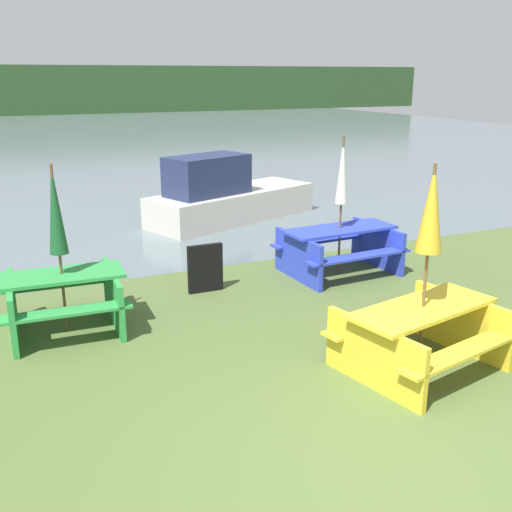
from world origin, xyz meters
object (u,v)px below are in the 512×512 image
picnic_table_yellow (421,331)px  boat (226,197)px  picnic_table_blue (339,246)px  umbrella_gold (431,211)px  umbrella_white (342,172)px  picnic_table_green (64,297)px  umbrella_darkgreen (55,211)px  signboard (205,268)px

picnic_table_yellow → boat: bearing=85.0°
picnic_table_blue → umbrella_gold: size_ratio=0.84×
umbrella_white → boat: bearing=94.5°
picnic_table_blue → umbrella_white: size_ratio=0.85×
umbrella_gold → umbrella_white: size_ratio=1.02×
picnic_table_green → boat: (4.18, 4.85, 0.09)m
picnic_table_yellow → umbrella_darkgreen: bearing=141.8°
picnic_table_blue → signboard: size_ratio=2.61×
picnic_table_blue → umbrella_gold: umbrella_gold is taller
umbrella_gold → umbrella_darkgreen: (-3.51, 2.76, -0.24)m
picnic_table_green → umbrella_gold: 4.68m
signboard → picnic_table_blue: bearing=-1.5°
picnic_table_green → umbrella_white: 4.72m
boat → picnic_table_blue: bearing=-105.6°
picnic_table_yellow → umbrella_gold: umbrella_gold is taller
picnic_table_blue → signboard: 2.36m
picnic_table_yellow → umbrella_gold: 1.38m
umbrella_gold → boat: bearing=85.0°
picnic_table_yellow → umbrella_darkgreen: 4.61m
picnic_table_yellow → umbrella_gold: bearing=180.0°
picnic_table_green → picnic_table_blue: size_ratio=0.82×
umbrella_gold → signboard: (-1.35, 3.39, -1.46)m
picnic_table_blue → boat: size_ratio=0.45×
umbrella_gold → boat: umbrella_gold is taller
picnic_table_yellow → picnic_table_green: bearing=141.8°
picnic_table_blue → umbrella_white: umbrella_white is taller
picnic_table_yellow → boat: 7.65m
umbrella_darkgreen → signboard: 2.56m
picnic_table_yellow → signboard: 3.65m
picnic_table_yellow → picnic_table_blue: (1.01, 3.32, 0.02)m
umbrella_white → signboard: (-2.36, 0.06, -1.34)m
picnic_table_blue → umbrella_white: bearing=45.0°
signboard → picnic_table_green: bearing=-164.0°
umbrella_darkgreen → umbrella_gold: bearing=-38.2°
picnic_table_yellow → umbrella_gold: (-0.00, 0.00, 1.38)m
picnic_table_green → umbrella_gold: size_ratio=0.68×
picnic_table_yellow → picnic_table_blue: size_ratio=1.04×
umbrella_white → umbrella_darkgreen: 4.56m
picnic_table_green → signboard: (2.16, 0.62, -0.09)m
picnic_table_green → umbrella_darkgreen: bearing=0.0°
picnic_table_yellow → signboard: bearing=111.8°
umbrella_white → boat: 4.46m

